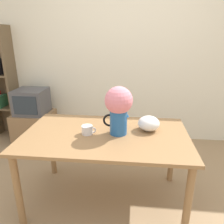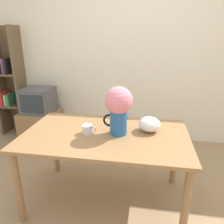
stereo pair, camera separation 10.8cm
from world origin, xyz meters
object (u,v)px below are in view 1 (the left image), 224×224
coffee_mug (87,130)px  tv_set (32,101)px  flower_vase (119,106)px  white_bowl (149,123)px

coffee_mug → tv_set: (-1.09, 1.17, -0.12)m
flower_vase → white_bowl: size_ratio=2.15×
white_bowl → tv_set: 1.94m
flower_vase → tv_set: size_ratio=0.99×
coffee_mug → tv_set: 1.60m
tv_set → flower_vase: bearing=-39.8°
flower_vase → tv_set: (-1.36, 1.13, -0.34)m
flower_vase → coffee_mug: bearing=-171.7°
flower_vase → coffee_mug: size_ratio=3.31×
coffee_mug → tv_set: size_ratio=0.30×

